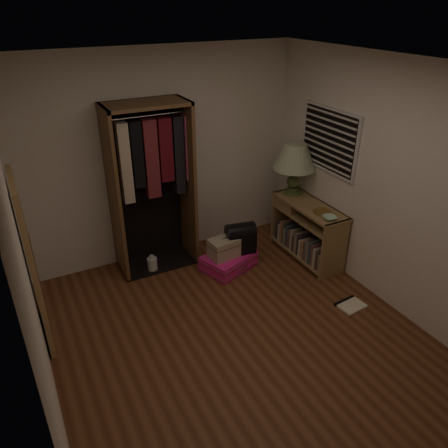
{
  "coord_description": "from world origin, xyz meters",
  "views": [
    {
      "loc": [
        -1.69,
        -2.88,
        3.07
      ],
      "look_at": [
        0.3,
        0.95,
        0.8
      ],
      "focal_mm": 35.0,
      "sensor_mm": 36.0,
      "label": 1
    }
  ],
  "objects_px": {
    "pink_suitcase": "(229,261)",
    "train_case": "(224,248)",
    "white_jug": "(152,264)",
    "floor_mirror": "(32,263)",
    "table_lamp": "(295,158)",
    "open_wardrobe": "(152,174)",
    "console_bookshelf": "(305,228)",
    "black_bag": "(240,237)"
  },
  "relations": [
    {
      "from": "pink_suitcase",
      "to": "train_case",
      "type": "xyz_separation_m",
      "value": [
        -0.08,
        -0.01,
        0.22
      ]
    },
    {
      "from": "train_case",
      "to": "white_jug",
      "type": "relative_size",
      "value": 1.76
    },
    {
      "from": "floor_mirror",
      "to": "table_lamp",
      "type": "relative_size",
      "value": 2.5
    },
    {
      "from": "open_wardrobe",
      "to": "white_jug",
      "type": "xyz_separation_m",
      "value": [
        -0.15,
        -0.17,
        -1.12
      ]
    },
    {
      "from": "console_bookshelf",
      "to": "floor_mirror",
      "type": "height_order",
      "value": "floor_mirror"
    },
    {
      "from": "console_bookshelf",
      "to": "train_case",
      "type": "relative_size",
      "value": 2.9
    },
    {
      "from": "floor_mirror",
      "to": "white_jug",
      "type": "distance_m",
      "value": 1.64
    },
    {
      "from": "floor_mirror",
      "to": "pink_suitcase",
      "type": "xyz_separation_m",
      "value": [
        2.21,
        0.21,
        -0.75
      ]
    },
    {
      "from": "console_bookshelf",
      "to": "pink_suitcase",
      "type": "xyz_separation_m",
      "value": [
        -1.03,
        0.17,
        -0.29
      ]
    },
    {
      "from": "floor_mirror",
      "to": "table_lamp",
      "type": "distance_m",
      "value": 3.29
    },
    {
      "from": "console_bookshelf",
      "to": "pink_suitcase",
      "type": "relative_size",
      "value": 1.47
    },
    {
      "from": "pink_suitcase",
      "to": "table_lamp",
      "type": "distance_m",
      "value": 1.56
    },
    {
      "from": "table_lamp",
      "to": "white_jug",
      "type": "xyz_separation_m",
      "value": [
        -1.91,
        0.21,
        -1.15
      ]
    },
    {
      "from": "console_bookshelf",
      "to": "black_bag",
      "type": "distance_m",
      "value": 0.88
    },
    {
      "from": "console_bookshelf",
      "to": "black_bag",
      "type": "bearing_deg",
      "value": 168.19
    },
    {
      "from": "pink_suitcase",
      "to": "train_case",
      "type": "relative_size",
      "value": 1.98
    },
    {
      "from": "table_lamp",
      "to": "white_jug",
      "type": "height_order",
      "value": "table_lamp"
    },
    {
      "from": "open_wardrobe",
      "to": "floor_mirror",
      "type": "height_order",
      "value": "open_wardrobe"
    },
    {
      "from": "floor_mirror",
      "to": "pink_suitcase",
      "type": "bearing_deg",
      "value": 5.53
    },
    {
      "from": "table_lamp",
      "to": "white_jug",
      "type": "relative_size",
      "value": 3.1
    },
    {
      "from": "floor_mirror",
      "to": "train_case",
      "type": "height_order",
      "value": "floor_mirror"
    },
    {
      "from": "console_bookshelf",
      "to": "floor_mirror",
      "type": "bearing_deg",
      "value": -179.23
    },
    {
      "from": "pink_suitcase",
      "to": "white_jug",
      "type": "height_order",
      "value": "white_jug"
    },
    {
      "from": "open_wardrobe",
      "to": "white_jug",
      "type": "height_order",
      "value": "open_wardrobe"
    },
    {
      "from": "floor_mirror",
      "to": "white_jug",
      "type": "bearing_deg",
      "value": 24.27
    },
    {
      "from": "pink_suitcase",
      "to": "table_lamp",
      "type": "relative_size",
      "value": 1.12
    },
    {
      "from": "floor_mirror",
      "to": "white_jug",
      "type": "relative_size",
      "value": 7.75
    },
    {
      "from": "open_wardrobe",
      "to": "white_jug",
      "type": "relative_size",
      "value": 9.34
    },
    {
      "from": "black_bag",
      "to": "floor_mirror",
      "type": "bearing_deg",
      "value": -163.92
    },
    {
      "from": "floor_mirror",
      "to": "black_bag",
      "type": "bearing_deg",
      "value": 5.38
    },
    {
      "from": "train_case",
      "to": "table_lamp",
      "type": "relative_size",
      "value": 0.57
    },
    {
      "from": "black_bag",
      "to": "table_lamp",
      "type": "xyz_separation_m",
      "value": [
        0.87,
        0.16,
        0.85
      ]
    },
    {
      "from": "train_case",
      "to": "white_jug",
      "type": "distance_m",
      "value": 0.92
    },
    {
      "from": "open_wardrobe",
      "to": "train_case",
      "type": "height_order",
      "value": "open_wardrobe"
    },
    {
      "from": "console_bookshelf",
      "to": "open_wardrobe",
      "type": "distance_m",
      "value": 2.07
    },
    {
      "from": "open_wardrobe",
      "to": "pink_suitcase",
      "type": "bearing_deg",
      "value": -37.67
    },
    {
      "from": "black_bag",
      "to": "white_jug",
      "type": "relative_size",
      "value": 1.8
    },
    {
      "from": "table_lamp",
      "to": "white_jug",
      "type": "distance_m",
      "value": 2.24
    },
    {
      "from": "console_bookshelf",
      "to": "black_bag",
      "type": "height_order",
      "value": "console_bookshelf"
    },
    {
      "from": "console_bookshelf",
      "to": "floor_mirror",
      "type": "distance_m",
      "value": 3.27
    },
    {
      "from": "open_wardrobe",
      "to": "pink_suitcase",
      "type": "height_order",
      "value": "open_wardrobe"
    },
    {
      "from": "white_jug",
      "to": "pink_suitcase",
      "type": "bearing_deg",
      "value": -23.82
    }
  ]
}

